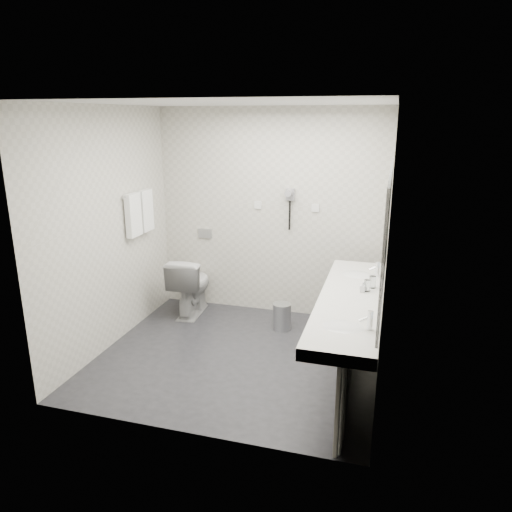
% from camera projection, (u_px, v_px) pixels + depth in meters
% --- Properties ---
extents(floor, '(2.80, 2.80, 0.00)m').
position_uv_depth(floor, '(238.00, 356.00, 4.98)').
color(floor, '#232327').
rests_on(floor, ground).
extents(ceiling, '(2.80, 2.80, 0.00)m').
position_uv_depth(ceiling, '(235.00, 103.00, 4.27)').
color(ceiling, silver).
rests_on(ceiling, wall_back).
extents(wall_back, '(2.80, 0.00, 2.80)m').
position_uv_depth(wall_back, '(270.00, 214.00, 5.82)').
color(wall_back, beige).
rests_on(wall_back, floor).
extents(wall_front, '(2.80, 0.00, 2.80)m').
position_uv_depth(wall_front, '(180.00, 282.00, 3.43)').
color(wall_front, beige).
rests_on(wall_front, floor).
extents(wall_left, '(0.00, 2.60, 2.60)m').
position_uv_depth(wall_left, '(109.00, 230.00, 4.99)').
color(wall_left, beige).
rests_on(wall_left, floor).
extents(wall_right, '(0.00, 2.60, 2.60)m').
position_uv_depth(wall_right, '(387.00, 250.00, 4.26)').
color(wall_right, beige).
rests_on(wall_right, floor).
extents(vanity_counter, '(0.55, 2.20, 0.10)m').
position_uv_depth(vanity_counter, '(351.00, 302.00, 4.27)').
color(vanity_counter, silver).
rests_on(vanity_counter, floor).
extents(vanity_panel, '(0.03, 2.15, 0.75)m').
position_uv_depth(vanity_panel, '(351.00, 346.00, 4.38)').
color(vanity_panel, '#98948F').
rests_on(vanity_panel, floor).
extents(vanity_post_near, '(0.06, 0.06, 0.75)m').
position_uv_depth(vanity_post_near, '(342.00, 411.00, 3.41)').
color(vanity_post_near, silver).
rests_on(vanity_post_near, floor).
extents(vanity_post_far, '(0.06, 0.06, 0.75)m').
position_uv_depth(vanity_post_far, '(362.00, 305.00, 5.33)').
color(vanity_post_far, silver).
rests_on(vanity_post_far, floor).
extents(mirror, '(0.02, 2.20, 1.05)m').
position_uv_depth(mirror, '(386.00, 233.00, 4.02)').
color(mirror, '#B2BCC6').
rests_on(mirror, wall_right).
extents(basin_near, '(0.40, 0.31, 0.05)m').
position_uv_depth(basin_near, '(343.00, 328.00, 3.66)').
color(basin_near, silver).
rests_on(basin_near, vanity_counter).
extents(basin_far, '(0.40, 0.31, 0.05)m').
position_uv_depth(basin_far, '(357.00, 276.00, 4.86)').
color(basin_far, silver).
rests_on(basin_far, vanity_counter).
extents(faucet_near, '(0.04, 0.04, 0.15)m').
position_uv_depth(faucet_near, '(370.00, 320.00, 3.58)').
color(faucet_near, silver).
rests_on(faucet_near, vanity_counter).
extents(faucet_far, '(0.04, 0.04, 0.15)m').
position_uv_depth(faucet_far, '(377.00, 269.00, 4.78)').
color(faucet_far, silver).
rests_on(faucet_far, vanity_counter).
extents(soap_bottle_a, '(0.04, 0.04, 0.10)m').
position_uv_depth(soap_bottle_a, '(363.00, 287.00, 4.36)').
color(soap_bottle_a, beige).
rests_on(soap_bottle_a, vanity_counter).
extents(soap_bottle_b, '(0.10, 0.10, 0.09)m').
position_uv_depth(soap_bottle_b, '(363.00, 286.00, 4.38)').
color(soap_bottle_b, beige).
rests_on(soap_bottle_b, vanity_counter).
extents(glass_left, '(0.08, 0.08, 0.11)m').
position_uv_depth(glass_left, '(367.00, 286.00, 4.38)').
color(glass_left, silver).
rests_on(glass_left, vanity_counter).
extents(glass_right, '(0.07, 0.07, 0.11)m').
position_uv_depth(glass_right, '(373.00, 282.00, 4.46)').
color(glass_right, silver).
rests_on(glass_right, vanity_counter).
extents(toilet, '(0.46, 0.76, 0.74)m').
position_uv_depth(toilet, '(191.00, 285.00, 5.97)').
color(toilet, silver).
rests_on(toilet, floor).
extents(flush_plate, '(0.18, 0.02, 0.12)m').
position_uv_depth(flush_plate, '(205.00, 233.00, 6.12)').
color(flush_plate, '#B2B5BA').
rests_on(flush_plate, wall_back).
extents(pedal_bin, '(0.25, 0.25, 0.30)m').
position_uv_depth(pedal_bin, '(282.00, 317.00, 5.57)').
color(pedal_bin, '#B2B5BA').
rests_on(pedal_bin, floor).
extents(bin_lid, '(0.21, 0.21, 0.02)m').
position_uv_depth(bin_lid, '(282.00, 304.00, 5.53)').
color(bin_lid, '#B2B5BA').
rests_on(bin_lid, pedal_bin).
extents(towel_rail, '(0.02, 0.62, 0.02)m').
position_uv_depth(towel_rail, '(138.00, 193.00, 5.40)').
color(towel_rail, silver).
rests_on(towel_rail, wall_left).
extents(towel_near, '(0.07, 0.24, 0.48)m').
position_uv_depth(towel_near, '(133.00, 215.00, 5.33)').
color(towel_near, white).
rests_on(towel_near, towel_rail).
extents(towel_far, '(0.07, 0.24, 0.48)m').
position_uv_depth(towel_far, '(146.00, 211.00, 5.59)').
color(towel_far, white).
rests_on(towel_far, towel_rail).
extents(dryer_cradle, '(0.10, 0.04, 0.14)m').
position_uv_depth(dryer_cradle, '(290.00, 194.00, 5.66)').
color(dryer_cradle, gray).
rests_on(dryer_cradle, wall_back).
extents(dryer_barrel, '(0.08, 0.14, 0.08)m').
position_uv_depth(dryer_barrel, '(289.00, 193.00, 5.59)').
color(dryer_barrel, gray).
rests_on(dryer_barrel, dryer_cradle).
extents(dryer_cord, '(0.02, 0.02, 0.35)m').
position_uv_depth(dryer_cord, '(290.00, 215.00, 5.72)').
color(dryer_cord, black).
rests_on(dryer_cord, dryer_cradle).
extents(switch_plate_a, '(0.09, 0.02, 0.09)m').
position_uv_depth(switch_plate_a, '(258.00, 205.00, 5.83)').
color(switch_plate_a, silver).
rests_on(switch_plate_a, wall_back).
extents(switch_plate_b, '(0.09, 0.02, 0.09)m').
position_uv_depth(switch_plate_b, '(315.00, 208.00, 5.64)').
color(switch_plate_b, silver).
rests_on(switch_plate_b, wall_back).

